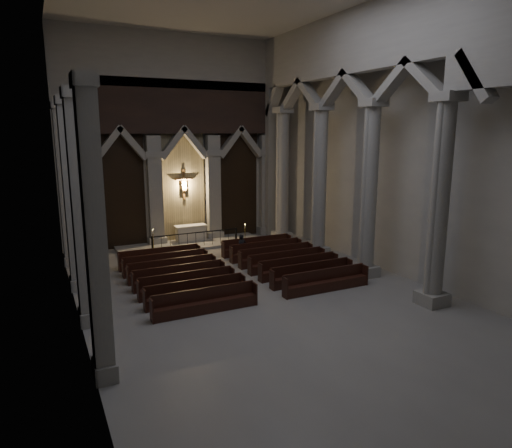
# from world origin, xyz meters

# --- Properties ---
(room) EXTENTS (24.00, 24.10, 12.00)m
(room) POSITION_xyz_m (0.00, 0.00, 7.60)
(room) COLOR gray
(room) RESTS_ON ground
(sanctuary_wall) EXTENTS (14.00, 0.77, 12.00)m
(sanctuary_wall) POSITION_xyz_m (0.00, 11.54, 6.62)
(sanctuary_wall) COLOR gray
(sanctuary_wall) RESTS_ON ground
(right_arcade) EXTENTS (1.00, 24.00, 12.00)m
(right_arcade) POSITION_xyz_m (5.50, 1.33, 7.83)
(right_arcade) COLOR gray
(right_arcade) RESTS_ON ground
(left_pilasters) EXTENTS (0.60, 13.00, 8.03)m
(left_pilasters) POSITION_xyz_m (-6.75, 3.50, 3.91)
(left_pilasters) COLOR gray
(left_pilasters) RESTS_ON ground
(sanctuary_step) EXTENTS (8.50, 2.60, 0.15)m
(sanctuary_step) POSITION_xyz_m (0.00, 10.60, 0.07)
(sanctuary_step) COLOR gray
(sanctuary_step) RESTS_ON ground
(altar) EXTENTS (1.88, 0.75, 0.96)m
(altar) POSITION_xyz_m (0.17, 11.17, 0.63)
(altar) COLOR beige
(altar) RESTS_ON sanctuary_step
(altar_rail) EXTENTS (5.10, 0.09, 1.00)m
(altar_rail) POSITION_xyz_m (0.00, 9.73, 0.67)
(altar_rail) COLOR black
(altar_rail) RESTS_ON ground
(candle_stand_left) EXTENTS (0.24, 0.24, 1.40)m
(candle_stand_left) POSITION_xyz_m (-2.48, 9.58, 0.38)
(candle_stand_left) COLOR #AE9535
(candle_stand_left) RESTS_ON ground
(candle_stand_right) EXTENTS (0.23, 0.23, 1.35)m
(candle_stand_right) POSITION_xyz_m (2.76, 8.98, 0.37)
(candle_stand_right) COLOR #AE9535
(candle_stand_right) RESTS_ON ground
(pews) EXTENTS (9.49, 7.09, 0.91)m
(pews) POSITION_xyz_m (0.00, 3.95, 0.30)
(pews) COLOR black
(pews) RESTS_ON ground
(worshipper) EXTENTS (0.53, 0.37, 1.36)m
(worshipper) POSITION_xyz_m (1.43, 6.48, 0.68)
(worshipper) COLOR black
(worshipper) RESTS_ON ground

